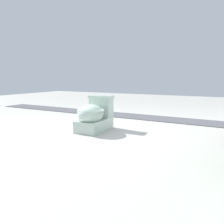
{
  "coord_description": "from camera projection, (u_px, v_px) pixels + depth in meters",
  "views": [
    {
      "loc": [
        2.69,
        1.84,
        0.78
      ],
      "look_at": [
        0.03,
        0.38,
        0.3
      ],
      "focal_mm": 35.0,
      "sensor_mm": 36.0,
      "label": 1
    }
  ],
  "objects": [
    {
      "name": "ground_plane",
      "position": [
        91.0,
        129.0,
        3.33
      ],
      "size": [
        14.0,
        14.0,
        0.0
      ],
      "primitive_type": "plane",
      "color": "#A8A59E"
    },
    {
      "name": "toilet",
      "position": [
        94.0,
        116.0,
        3.23
      ],
      "size": [
        0.64,
        0.4,
        0.52
      ],
      "rotation": [
        0.0,
        0.0,
        0.04
      ],
      "color": "#B2C6B7",
      "rests_on": "ground"
    },
    {
      "name": "gravel_strip",
      "position": [
        151.0,
        118.0,
        4.24
      ],
      "size": [
        0.56,
        8.0,
        0.01
      ],
      "primitive_type": "cube",
      "color": "#4C4C51",
      "rests_on": "ground"
    }
  ]
}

